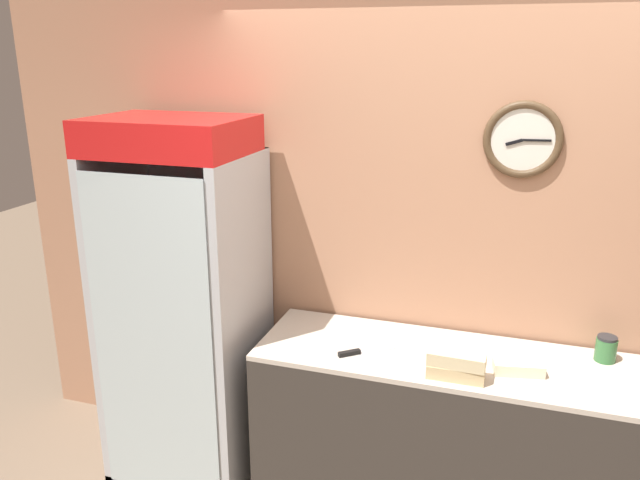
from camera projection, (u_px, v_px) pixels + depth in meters
name	position (u px, v px, depth m)	size (l,w,h in m)	color
wall_back	(460.00, 246.00, 3.16)	(5.20, 0.09, 2.70)	#AD7A5B
prep_counter	(440.00, 438.00, 3.11)	(1.81, 0.60, 0.91)	#332D28
beverage_cooler	(187.00, 286.00, 3.36)	(0.77, 0.65, 1.99)	#B2B7BC
sandwich_stack_bottom	(456.00, 372.00, 2.76)	(0.25, 0.10, 0.06)	tan
sandwich_stack_middle	(457.00, 360.00, 2.74)	(0.26, 0.10, 0.06)	beige
sandwich_flat_left	(518.00, 368.00, 2.80)	(0.23, 0.13, 0.06)	beige
chefs_knife	(359.00, 352.00, 2.99)	(0.25, 0.21, 0.02)	silver
condiment_jar	(606.00, 349.00, 2.91)	(0.10, 0.10, 0.12)	#336B38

